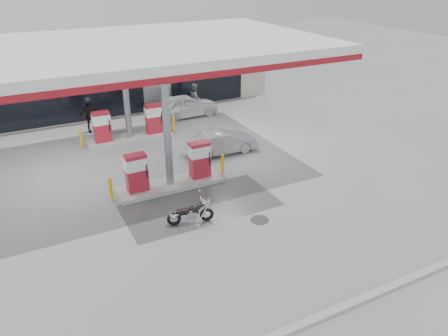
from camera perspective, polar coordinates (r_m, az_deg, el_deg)
The scene contains 13 objects.
ground at distance 17.14m, azimuth -4.62°, elevation -5.25°, with size 90.00×90.00×0.00m, color gray.
wet_patch at distance 17.30m, azimuth -3.09°, elevation -4.86°, with size 6.00×3.00×0.00m, color #4C4C4F.
drain_cover at distance 16.40m, azimuth 4.65°, elevation -6.78°, with size 0.70×0.70×0.01m, color #38383A.
kerb at distance 12.26m, azimuth 9.17°, elevation -20.02°, with size 28.00×0.25×0.15m, color gray.
store_building at distance 30.85m, azimuth -16.70°, elevation 11.94°, with size 22.00×8.22×4.00m.
canopy at distance 19.76m, azimuth -11.07°, elevation 14.98°, with size 16.00×10.02×5.51m.
pump_island_near at distance 18.45m, azimuth -7.13°, elevation -0.49°, with size 5.14×1.30×1.78m.
pump_island_far at distance 23.75m, azimuth -12.30°, elevation 5.21°, with size 5.14×1.30×1.78m.
parked_motorcycle at distance 16.03m, azimuth -4.30°, elevation -5.94°, with size 1.74×0.75×0.90m.
sedan_white at distance 26.96m, azimuth -5.12°, elevation 8.11°, with size 1.63×4.04×1.38m, color silver.
attendant at distance 27.77m, azimuth -3.80°, elevation 9.15°, with size 0.88×0.69×1.82m, color #5C5C61.
hatchback_silver at distance 21.65m, azimuth -0.25°, elevation 3.41°, with size 1.22×3.50×1.15m, color gray.
biker_walking at distance 25.41m, azimuth -17.15°, elevation 6.52°, with size 1.09×0.45×1.86m, color black.
Camera 1 is at (-5.49, -13.65, 8.79)m, focal length 35.00 mm.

